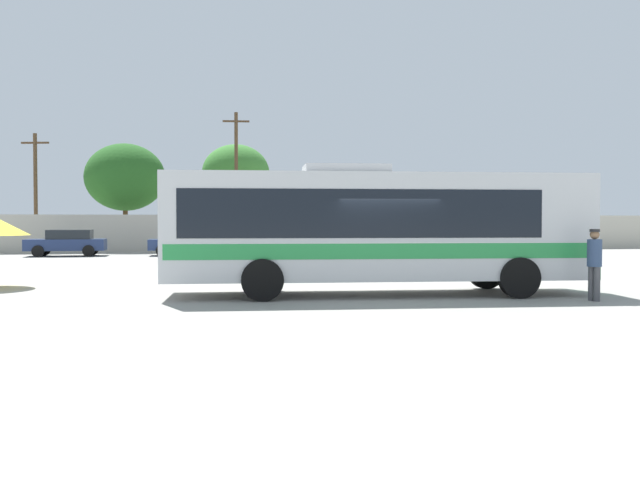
# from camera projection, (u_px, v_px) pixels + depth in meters

# --- Properties ---
(ground_plane) EXTENTS (300.00, 300.00, 0.00)m
(ground_plane) POSITION_uv_depth(u_px,v_px,m) (310.00, 269.00, 27.47)
(ground_plane) COLOR gray
(perimeter_wall) EXTENTS (80.00, 0.30, 2.36)m
(perimeter_wall) POSITION_uv_depth(u_px,v_px,m) (264.00, 233.00, 43.61)
(perimeter_wall) COLOR #B2AD9E
(perimeter_wall) RESTS_ON ground_plane
(coach_bus_silver_green) EXTENTS (11.30, 3.60, 3.42)m
(coach_bus_silver_green) POSITION_uv_depth(u_px,v_px,m) (372.00, 226.00, 17.92)
(coach_bus_silver_green) COLOR silver
(coach_bus_silver_green) RESTS_ON ground_plane
(attendant_by_bus_door) EXTENTS (0.44, 0.44, 1.76)m
(attendant_by_bus_door) POSITION_uv_depth(u_px,v_px,m) (594.00, 260.00, 16.51)
(attendant_by_bus_door) COLOR #4C4C51
(attendant_by_bus_door) RESTS_ON ground_plane
(parked_car_leftmost_dark_blue) EXTENTS (4.23, 2.00, 1.47)m
(parked_car_leftmost_dark_blue) POSITION_uv_depth(u_px,v_px,m) (67.00, 242.00, 37.76)
(parked_car_leftmost_dark_blue) COLOR navy
(parked_car_leftmost_dark_blue) RESTS_ON ground_plane
(parked_car_second_dark_blue) EXTENTS (4.10, 2.13, 1.43)m
(parked_car_second_dark_blue) POSITION_uv_depth(u_px,v_px,m) (186.00, 242.00, 38.44)
(parked_car_second_dark_blue) COLOR navy
(parked_car_second_dark_blue) RESTS_ON ground_plane
(parked_car_third_red) EXTENTS (4.04, 2.05, 1.48)m
(parked_car_third_red) POSITION_uv_depth(u_px,v_px,m) (288.00, 241.00, 39.40)
(parked_car_third_red) COLOR red
(parked_car_third_red) RESTS_ON ground_plane
(parked_car_rightmost_black) EXTENTS (4.62, 2.25, 1.49)m
(parked_car_rightmost_black) POSITION_uv_depth(u_px,v_px,m) (389.00, 240.00, 41.15)
(parked_car_rightmost_black) COLOR black
(parked_car_rightmost_black) RESTS_ON ground_plane
(utility_pole_near) EXTENTS (1.77, 0.58, 7.54)m
(utility_pole_near) POSITION_uv_depth(u_px,v_px,m) (36.00, 190.00, 43.11)
(utility_pole_near) COLOR #4C3823
(utility_pole_near) RESTS_ON ground_plane
(utility_pole_far) EXTENTS (1.80, 0.30, 9.30)m
(utility_pole_far) POSITION_uv_depth(u_px,v_px,m) (236.00, 179.00, 45.78)
(utility_pole_far) COLOR #4C3823
(utility_pole_far) RESTS_ON ground_plane
(roadside_tree_left) EXTENTS (5.23, 5.23, 7.09)m
(roadside_tree_left) POSITION_uv_depth(u_px,v_px,m) (125.00, 177.00, 44.81)
(roadside_tree_left) COLOR brown
(roadside_tree_left) RESTS_ON ground_plane
(roadside_tree_midleft) EXTENTS (4.91, 4.91, 7.56)m
(roadside_tree_midleft) POSITION_uv_depth(u_px,v_px,m) (236.00, 173.00, 49.44)
(roadside_tree_midleft) COLOR brown
(roadside_tree_midleft) RESTS_ON ground_plane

